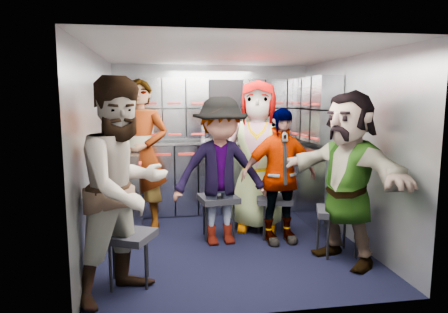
{
  "coord_description": "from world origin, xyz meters",
  "views": [
    {
      "loc": [
        -0.76,
        -4.26,
        1.63
      ],
      "look_at": [
        -0.01,
        0.35,
        0.95
      ],
      "focal_mm": 32.0,
      "sensor_mm": 36.0,
      "label": 1
    }
  ],
  "objects": [
    {
      "name": "floor",
      "position": [
        0.0,
        0.0,
        0.0
      ],
      "size": [
        3.0,
        3.0,
        0.0
      ],
      "primitive_type": "plane",
      "color": "black",
      "rests_on": "ground"
    },
    {
      "name": "wall_back",
      "position": [
        0.0,
        1.5,
        1.05
      ],
      "size": [
        2.8,
        0.04,
        2.1
      ],
      "primitive_type": "cube",
      "color": "gray",
      "rests_on": "ground"
    },
    {
      "name": "wall_left",
      "position": [
        -1.4,
        0.0,
        1.05
      ],
      "size": [
        0.04,
        3.0,
        2.1
      ],
      "primitive_type": "cube",
      "color": "gray",
      "rests_on": "ground"
    },
    {
      "name": "wall_right",
      "position": [
        1.4,
        0.0,
        1.05
      ],
      "size": [
        0.04,
        3.0,
        2.1
      ],
      "primitive_type": "cube",
      "color": "gray",
      "rests_on": "ground"
    },
    {
      "name": "ceiling",
      "position": [
        0.0,
        0.0,
        2.1
      ],
      "size": [
        2.8,
        3.0,
        0.02
      ],
      "primitive_type": "cube",
      "color": "silver",
      "rests_on": "wall_back"
    },
    {
      "name": "cart_bank_back",
      "position": [
        0.0,
        1.29,
        0.49
      ],
      "size": [
        2.68,
        0.38,
        0.99
      ],
      "primitive_type": "cube",
      "color": "gray",
      "rests_on": "ground"
    },
    {
      "name": "cart_bank_left",
      "position": [
        -1.19,
        0.56,
        0.49
      ],
      "size": [
        0.38,
        0.76,
        0.99
      ],
      "primitive_type": "cube",
      "color": "gray",
      "rests_on": "ground"
    },
    {
      "name": "counter",
      "position": [
        0.0,
        1.29,
        1.01
      ],
      "size": [
        2.68,
        0.42,
        0.03
      ],
      "primitive_type": "cube",
      "color": "#B8BABF",
      "rests_on": "cart_bank_back"
    },
    {
      "name": "locker_bank_back",
      "position": [
        0.0,
        1.35,
        1.49
      ],
      "size": [
        2.68,
        0.28,
        0.82
      ],
      "primitive_type": "cube",
      "color": "gray",
      "rests_on": "wall_back"
    },
    {
      "name": "locker_bank_right",
      "position": [
        1.25,
        0.7,
        1.49
      ],
      "size": [
        0.28,
        1.0,
        0.82
      ],
      "primitive_type": "cube",
      "color": "gray",
      "rests_on": "wall_right"
    },
    {
      "name": "right_cabinet",
      "position": [
        1.25,
        0.6,
        0.5
      ],
      "size": [
        0.28,
        1.2,
        1.0
      ],
      "primitive_type": "cube",
      "color": "gray",
      "rests_on": "ground"
    },
    {
      "name": "coffee_niche",
      "position": [
        0.18,
        1.41,
        1.47
      ],
      "size": [
        0.46,
        0.16,
        0.84
      ],
      "primitive_type": null,
      "color": "black",
      "rests_on": "wall_back"
    },
    {
      "name": "red_latch_strip",
      "position": [
        0.0,
        1.09,
        0.88
      ],
      "size": [
        2.6,
        0.02,
        0.03
      ],
      "primitive_type": "cube",
      "color": "red",
      "rests_on": "cart_bank_back"
    },
    {
      "name": "jump_seat_near_left",
      "position": [
        -1.05,
        -0.84,
        0.42
      ],
      "size": [
        0.52,
        0.51,
        0.47
      ],
      "rotation": [
        0.0,
        0.0,
        -0.43
      ],
      "color": "black",
      "rests_on": "ground"
    },
    {
      "name": "jump_seat_mid_left",
      "position": [
        -0.1,
        0.22,
        0.45
      ],
      "size": [
        0.48,
        0.46,
        0.5
      ],
      "rotation": [
        0.0,
        0.0,
        0.15
      ],
      "color": "black",
      "rests_on": "ground"
    },
    {
      "name": "jump_seat_center",
      "position": [
        0.42,
        0.65,
        0.41
      ],
      "size": [
        0.51,
        0.49,
        0.47
      ],
      "rotation": [
        0.0,
        0.0,
        -0.39
      ],
      "color": "black",
      "rests_on": "ground"
    },
    {
      "name": "jump_seat_mid_right",
      "position": [
        0.55,
        0.16,
        0.42
      ],
      "size": [
        0.47,
        0.46,
        0.48
      ],
      "rotation": [
        0.0,
        0.0,
        -0.2
      ],
      "color": "black",
      "rests_on": "ground"
    },
    {
      "name": "jump_seat_near_right",
      "position": [
        1.05,
        -0.48,
        0.43
      ],
      "size": [
        0.52,
        0.51,
        0.49
      ],
      "rotation": [
        0.0,
        0.0,
        -0.34
      ],
      "color": "black",
      "rests_on": "ground"
    },
    {
      "name": "attendant_standing",
      "position": [
        -1.0,
        0.73,
        0.93
      ],
      "size": [
        0.77,
        0.6,
        1.87
      ],
      "primitive_type": "imported",
      "rotation": [
        0.0,
        0.0,
        -0.24
      ],
      "color": "black",
      "rests_on": "ground"
    },
    {
      "name": "attendant_arc_a",
      "position": [
        -1.05,
        -1.02,
        0.9
      ],
      "size": [
        1.11,
        1.11,
        1.81
      ],
      "primitive_type": "imported",
      "rotation": [
        0.0,
        0.0,
        0.79
      ],
      "color": "black",
      "rests_on": "ground"
    },
    {
      "name": "attendant_arc_b",
      "position": [
        -0.1,
        0.04,
        0.82
      ],
      "size": [
        1.1,
        0.68,
        1.65
      ],
      "primitive_type": "imported",
      "rotation": [
        0.0,
        0.0,
        0.06
      ],
      "color": "black",
      "rests_on": "ground"
    },
    {
      "name": "attendant_arc_c",
      "position": [
        0.42,
        0.47,
        0.92
      ],
      "size": [
        1.03,
        0.82,
        1.85
      ],
      "primitive_type": "imported",
      "rotation": [
        0.0,
        0.0,
        -0.28
      ],
      "color": "black",
      "rests_on": "ground"
    },
    {
      "name": "attendant_arc_d",
      "position": [
        0.55,
        -0.02,
        0.76
      ],
      "size": [
        0.92,
        0.46,
        1.52
      ],
      "primitive_type": "imported",
      "rotation": [
        0.0,
        0.0,
        0.1
      ],
      "color": "black",
      "rests_on": "ground"
    },
    {
      "name": "attendant_arc_e",
      "position": [
        1.05,
        -0.66,
        0.86
      ],
      "size": [
        1.11,
        1.66,
        1.71
      ],
      "primitive_type": "imported",
      "rotation": [
        0.0,
        0.0,
        -1.15
      ],
      "color": "black",
      "rests_on": "ground"
    },
    {
      "name": "bottle_left",
      "position": [
        -0.85,
        1.24,
        1.17
      ],
      "size": [
        0.07,
        0.07,
        0.28
      ],
      "primitive_type": "cylinder",
      "color": "white",
      "rests_on": "counter"
    },
    {
      "name": "bottle_mid",
      "position": [
        -0.17,
        1.24,
        1.17
      ],
      "size": [
        0.07,
        0.07,
        0.27
      ],
      "primitive_type": "cylinder",
      "color": "white",
      "rests_on": "counter"
    },
    {
      "name": "bottle_right",
      "position": [
        0.69,
        1.24,
        1.16
      ],
      "size": [
        0.07,
        0.07,
        0.26
      ],
      "primitive_type": "cylinder",
      "color": "white",
      "rests_on": "counter"
    },
    {
      "name": "cup_left",
      "position": [
        -0.96,
        1.23,
        1.07
      ],
      "size": [
        0.09,
        0.09,
        0.09
      ],
      "primitive_type": "cylinder",
      "color": "tan",
      "rests_on": "counter"
    },
    {
      "name": "cup_right",
      "position": [
        0.96,
        1.23,
        1.08
      ],
      "size": [
        0.09,
        0.09,
        0.09
      ],
      "primitive_type": "cylinder",
      "color": "tan",
      "rests_on": "counter"
    }
  ]
}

